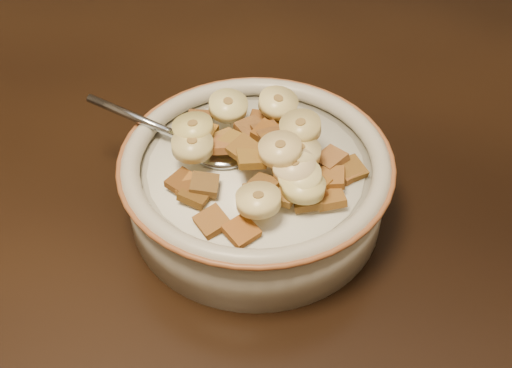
# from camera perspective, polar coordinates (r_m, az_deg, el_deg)

# --- Properties ---
(table) EXTENTS (1.41, 0.92, 0.04)m
(table) POSITION_cam_1_polar(r_m,az_deg,el_deg) (0.59, -12.97, -0.20)
(table) COLOR black
(table) RESTS_ON floor
(chair) EXTENTS (0.52, 0.52, 0.89)m
(chair) POSITION_cam_1_polar(r_m,az_deg,el_deg) (1.38, -9.94, 13.96)
(chair) COLOR black
(chair) RESTS_ON floor
(cereal_bowl) EXTENTS (0.20, 0.20, 0.05)m
(cereal_bowl) POSITION_cam_1_polar(r_m,az_deg,el_deg) (0.51, 0.00, -0.48)
(cereal_bowl) COLOR #B1AA8F
(cereal_bowl) RESTS_ON table
(milk) EXTENTS (0.17, 0.17, 0.00)m
(milk) POSITION_cam_1_polar(r_m,az_deg,el_deg) (0.49, 0.00, 1.50)
(milk) COLOR white
(milk) RESTS_ON cereal_bowl
(spoon) EXTENTS (0.06, 0.05, 0.01)m
(spoon) POSITION_cam_1_polar(r_m,az_deg,el_deg) (0.50, -3.41, 2.84)
(spoon) COLOR #96A0B0
(spoon) RESTS_ON cereal_bowl
(cereal_square_0) EXTENTS (0.03, 0.03, 0.01)m
(cereal_square_0) POSITION_cam_1_polar(r_m,az_deg,el_deg) (0.48, 6.66, 2.24)
(cereal_square_0) COLOR brown
(cereal_square_0) RESTS_ON milk
(cereal_square_1) EXTENTS (0.02, 0.02, 0.01)m
(cereal_square_1) POSITION_cam_1_polar(r_m,az_deg,el_deg) (0.52, 0.54, 5.74)
(cereal_square_1) COLOR brown
(cereal_square_1) RESTS_ON milk
(cereal_square_2) EXTENTS (0.03, 0.03, 0.01)m
(cereal_square_2) POSITION_cam_1_polar(r_m,az_deg,el_deg) (0.47, 5.21, -0.13)
(cereal_square_2) COLOR brown
(cereal_square_2) RESTS_ON milk
(cereal_square_3) EXTENTS (0.02, 0.02, 0.01)m
(cereal_square_3) POSITION_cam_1_polar(r_m,az_deg,el_deg) (0.52, 1.65, 5.64)
(cereal_square_3) COLOR brown
(cereal_square_3) RESTS_ON milk
(cereal_square_4) EXTENTS (0.02, 0.02, 0.01)m
(cereal_square_4) POSITION_cam_1_polar(r_m,az_deg,el_deg) (0.52, -5.06, 5.62)
(cereal_square_4) COLOR brown
(cereal_square_4) RESTS_ON milk
(cereal_square_5) EXTENTS (0.03, 0.03, 0.01)m
(cereal_square_5) POSITION_cam_1_polar(r_m,az_deg,el_deg) (0.47, -1.06, 3.09)
(cereal_square_5) COLOR brown
(cereal_square_5) RESTS_ON milk
(cereal_square_6) EXTENTS (0.03, 0.03, 0.01)m
(cereal_square_6) POSITION_cam_1_polar(r_m,az_deg,el_deg) (0.46, -5.41, -0.95)
(cereal_square_6) COLOR brown
(cereal_square_6) RESTS_ON milk
(cereal_square_7) EXTENTS (0.03, 0.03, 0.01)m
(cereal_square_7) POSITION_cam_1_polar(r_m,az_deg,el_deg) (0.46, -0.45, 2.30)
(cereal_square_7) COLOR #875D16
(cereal_square_7) RESTS_ON milk
(cereal_square_8) EXTENTS (0.02, 0.02, 0.01)m
(cereal_square_8) POSITION_cam_1_polar(r_m,az_deg,el_deg) (0.50, -4.79, 4.56)
(cereal_square_8) COLOR #98641E
(cereal_square_8) RESTS_ON milk
(cereal_square_9) EXTENTS (0.03, 0.03, 0.01)m
(cereal_square_9) POSITION_cam_1_polar(r_m,az_deg,el_deg) (0.49, 1.01, 4.69)
(cereal_square_9) COLOR brown
(cereal_square_9) RESTS_ON milk
(cereal_square_10) EXTENTS (0.02, 0.02, 0.01)m
(cereal_square_10) POSITION_cam_1_polar(r_m,az_deg,el_deg) (0.46, 4.63, -1.38)
(cereal_square_10) COLOR brown
(cereal_square_10) RESTS_ON milk
(cereal_square_11) EXTENTS (0.03, 0.03, 0.01)m
(cereal_square_11) POSITION_cam_1_polar(r_m,az_deg,el_deg) (0.49, -2.66, 4.00)
(cereal_square_11) COLOR brown
(cereal_square_11) RESTS_ON milk
(cereal_square_12) EXTENTS (0.02, 0.02, 0.01)m
(cereal_square_12) POSITION_cam_1_polar(r_m,az_deg,el_deg) (0.47, -4.60, -0.04)
(cereal_square_12) COLOR brown
(cereal_square_12) RESTS_ON milk
(cereal_square_13) EXTENTS (0.02, 0.02, 0.01)m
(cereal_square_13) POSITION_cam_1_polar(r_m,az_deg,el_deg) (0.47, 6.67, 0.55)
(cereal_square_13) COLOR brown
(cereal_square_13) RESTS_ON milk
(cereal_square_14) EXTENTS (0.03, 0.03, 0.01)m
(cereal_square_14) POSITION_cam_1_polar(r_m,az_deg,el_deg) (0.46, 6.61, -1.27)
(cereal_square_14) COLOR brown
(cereal_square_14) RESTS_ON milk
(cereal_square_15) EXTENTS (0.03, 0.03, 0.01)m
(cereal_square_15) POSITION_cam_1_polar(r_m,az_deg,el_deg) (0.53, 2.38, 6.22)
(cereal_square_15) COLOR #97572B
(cereal_square_15) RESTS_ON milk
(cereal_square_16) EXTENTS (0.02, 0.02, 0.01)m
(cereal_square_16) POSITION_cam_1_polar(r_m,az_deg,el_deg) (0.48, -3.21, 3.49)
(cereal_square_16) COLOR brown
(cereal_square_16) RESTS_ON milk
(cereal_square_17) EXTENTS (0.03, 0.03, 0.01)m
(cereal_square_17) POSITION_cam_1_polar(r_m,az_deg,el_deg) (0.49, 1.05, 4.52)
(cereal_square_17) COLOR brown
(cereal_square_17) RESTS_ON milk
(cereal_square_18) EXTENTS (0.03, 0.03, 0.01)m
(cereal_square_18) POSITION_cam_1_polar(r_m,az_deg,el_deg) (0.48, 8.39, 1.32)
(cereal_square_18) COLOR brown
(cereal_square_18) RESTS_ON milk
(cereal_square_19) EXTENTS (0.03, 0.03, 0.01)m
(cereal_square_19) POSITION_cam_1_polar(r_m,az_deg,el_deg) (0.50, -0.44, 4.94)
(cereal_square_19) COLOR brown
(cereal_square_19) RESTS_ON milk
(cereal_square_20) EXTENTS (0.03, 0.03, 0.01)m
(cereal_square_20) POSITION_cam_1_polar(r_m,az_deg,el_deg) (0.48, 8.09, 1.18)
(cereal_square_20) COLOR brown
(cereal_square_20) RESTS_ON milk
(cereal_square_21) EXTENTS (0.03, 0.03, 0.01)m
(cereal_square_21) POSITION_cam_1_polar(r_m,az_deg,el_deg) (0.44, -1.31, -4.20)
(cereal_square_21) COLOR #91561F
(cereal_square_21) RESTS_ON milk
(cereal_square_22) EXTENTS (0.02, 0.02, 0.01)m
(cereal_square_22) POSITION_cam_1_polar(r_m,az_deg,el_deg) (0.48, 1.76, 3.61)
(cereal_square_22) COLOR brown
(cereal_square_22) RESTS_ON milk
(cereal_square_23) EXTENTS (0.03, 0.03, 0.01)m
(cereal_square_23) POSITION_cam_1_polar(r_m,az_deg,el_deg) (0.50, 2.49, 4.85)
(cereal_square_23) COLOR brown
(cereal_square_23) RESTS_ON milk
(cereal_square_24) EXTENTS (0.03, 0.03, 0.01)m
(cereal_square_24) POSITION_cam_1_polar(r_m,az_deg,el_deg) (0.45, 2.36, -0.79)
(cereal_square_24) COLOR brown
(cereal_square_24) RESTS_ON milk
(cereal_square_25) EXTENTS (0.02, 0.03, 0.01)m
(cereal_square_25) POSITION_cam_1_polar(r_m,az_deg,el_deg) (0.46, 4.91, -0.42)
(cereal_square_25) COLOR brown
(cereal_square_25) RESTS_ON milk
(cereal_square_26) EXTENTS (0.03, 0.03, 0.01)m
(cereal_square_26) POSITION_cam_1_polar(r_m,az_deg,el_deg) (0.47, -6.47, 0.13)
(cereal_square_26) COLOR brown
(cereal_square_26) RESTS_ON milk
(cereal_square_27) EXTENTS (0.03, 0.03, 0.01)m
(cereal_square_27) POSITION_cam_1_polar(r_m,az_deg,el_deg) (0.48, -2.18, 3.72)
(cereal_square_27) COLOR brown
(cereal_square_27) RESTS_ON milk
(cereal_square_28) EXTENTS (0.03, 0.03, 0.01)m
(cereal_square_28) POSITION_cam_1_polar(r_m,az_deg,el_deg) (0.45, 0.41, -0.75)
(cereal_square_28) COLOR #8F5E1F
(cereal_square_28) RESTS_ON milk
(cereal_square_29) EXTENTS (0.03, 0.03, 0.01)m
(cereal_square_29) POSITION_cam_1_polar(r_m,az_deg,el_deg) (0.47, -5.52, -0.40)
(cereal_square_29) COLOR #9C541A
(cereal_square_29) RESTS_ON milk
(cereal_square_30) EXTENTS (0.03, 0.03, 0.01)m
(cereal_square_30) POSITION_cam_1_polar(r_m,az_deg,el_deg) (0.44, -3.94, -3.34)
(cereal_square_30) COLOR brown
(cereal_square_30) RESTS_ON milk
(cereal_square_31) EXTENTS (0.03, 0.03, 0.01)m
(cereal_square_31) POSITION_cam_1_polar(r_m,az_deg,el_deg) (0.45, 0.59, -0.19)
(cereal_square_31) COLOR brown
(cereal_square_31) RESTS_ON milk
(banana_slice_0) EXTENTS (0.04, 0.04, 0.01)m
(banana_slice_0) POSITION_cam_1_polar(r_m,az_deg,el_deg) (0.46, 3.37, 1.56)
(banana_slice_0) COLOR #FADFA7
(banana_slice_0) RESTS_ON milk
(banana_slice_1) EXTENTS (0.04, 0.04, 0.01)m
(banana_slice_1) POSITION_cam_1_polar(r_m,az_deg,el_deg) (0.47, -5.67, 3.43)
(banana_slice_1) COLOR #C8B87C
(banana_slice_1) RESTS_ON milk
(banana_slice_2) EXTENTS (0.04, 0.04, 0.01)m
(banana_slice_2) POSITION_cam_1_polar(r_m,az_deg,el_deg) (0.49, -5.62, 4.96)
(banana_slice_2) COLOR #E4CF73
(banana_slice_2) RESTS_ON milk
(banana_slice_3) EXTENTS (0.04, 0.04, 0.01)m
(banana_slice_3) POSITION_cam_1_polar(r_m,az_deg,el_deg) (0.45, 3.92, 0.60)
(banana_slice_3) COLOR beige
(banana_slice_3) RESTS_ON milk
(banana_slice_4) EXTENTS (0.03, 0.03, 0.02)m
(banana_slice_4) POSITION_cam_1_polar(r_m,az_deg,el_deg) (0.51, -2.48, 6.95)
(banana_slice_4) COLOR #D3C684
(banana_slice_4) RESTS_ON milk
(banana_slice_5) EXTENTS (0.04, 0.04, 0.02)m
(banana_slice_5) POSITION_cam_1_polar(r_m,az_deg,el_deg) (0.48, 3.96, 5.06)
(banana_slice_5) COLOR tan
(banana_slice_5) RESTS_ON milk
(banana_slice_6) EXTENTS (0.04, 0.04, 0.01)m
(banana_slice_6) POSITION_cam_1_polar(r_m,az_deg,el_deg) (0.47, 3.90, 2.89)
(banana_slice_6) COLOR beige
(banana_slice_6) RESTS_ON milk
(banana_slice_7) EXTENTS (0.04, 0.04, 0.01)m
(banana_slice_7) POSITION_cam_1_polar(r_m,az_deg,el_deg) (0.46, 2.16, 3.11)
(banana_slice_7) COLOR #FFD889
(banana_slice_7) RESTS_ON milk
(banana_slice_8) EXTENTS (0.04, 0.04, 0.02)m
(banana_slice_8) POSITION_cam_1_polar(r_m,az_deg,el_deg) (0.51, 1.99, 7.20)
(banana_slice_8) COLOR #E5DC8A
(banana_slice_8) RESTS_ON milk
(banana_slice_9) EXTENTS (0.04, 0.04, 0.01)m
(banana_slice_9) POSITION_cam_1_polar(r_m,az_deg,el_deg) (0.45, 4.23, -0.22)
(banana_slice_9) COLOR #F1D88B
(banana_slice_9) RESTS_ON milk
(banana_slice_10) EXTENTS (0.04, 0.04, 0.01)m
(banana_slice_10) POSITION_cam_1_polar(r_m,az_deg,el_deg) (0.44, 0.21, -1.43)
(banana_slice_10) COLOR beige
(banana_slice_10) RESTS_ON milk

